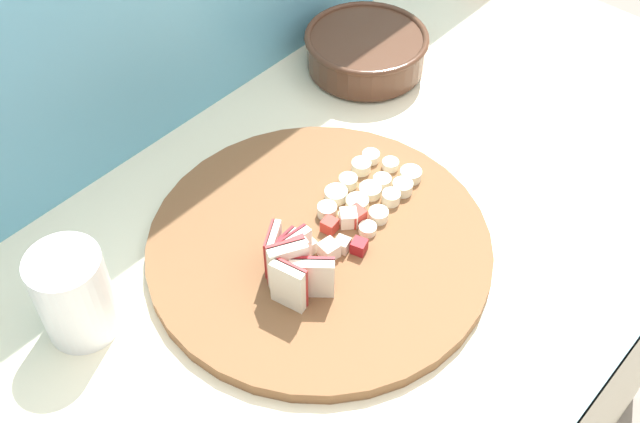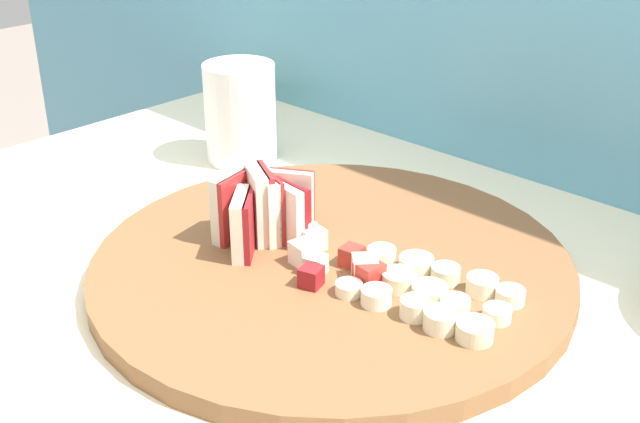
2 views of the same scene
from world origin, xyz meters
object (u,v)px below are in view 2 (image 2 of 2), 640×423
apple_wedge_fan (265,210)px  banana_slice_rows (429,291)px  small_jar (240,113)px  banana_peel (246,104)px  cutting_board (331,266)px  apple_dice_pile (331,259)px

apple_wedge_fan → banana_slice_rows: bearing=7.1°
banana_slice_rows → small_jar: size_ratio=1.28×
apple_wedge_fan → small_jar: 0.24m
small_jar → banana_slice_rows: bearing=-18.5°
banana_peel → small_jar: bearing=-43.3°
banana_slice_rows → cutting_board: bearing=-177.5°
cutting_board → small_jar: 0.29m
banana_slice_rows → small_jar: bearing=161.5°
cutting_board → banana_peel: 0.46m
apple_wedge_fan → banana_peel: apple_wedge_fan is taller
cutting_board → small_jar: size_ratio=3.66×
cutting_board → banana_slice_rows: banana_slice_rows is taller
cutting_board → banana_peel: (-0.38, 0.24, 0.00)m
apple_wedge_fan → banana_peel: size_ratio=0.82×
apple_wedge_fan → apple_dice_pile: size_ratio=0.92×
apple_dice_pile → small_jar: size_ratio=0.94×
apple_dice_pile → banana_peel: size_ratio=0.89×
apple_dice_pile → small_jar: small_jar is taller
apple_dice_pile → banana_slice_rows: size_ratio=0.73×
apple_dice_pile → banana_peel: 0.47m
apple_dice_pile → cutting_board: bearing=131.6°
cutting_board → small_jar: small_jar is taller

